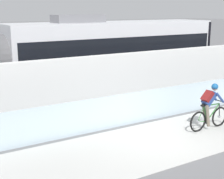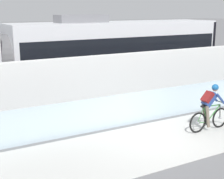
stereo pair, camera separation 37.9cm
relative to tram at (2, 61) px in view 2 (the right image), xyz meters
name	(u,v)px [view 2 (the right image)]	position (x,y,z in m)	size (l,w,h in m)	color
ground_plane	(160,141)	(3.32, -6.85, -1.89)	(200.00, 200.00, 0.00)	slate
bike_path_deck	(160,141)	(3.32, -6.85, -1.89)	(32.00, 3.20, 0.01)	beige
glass_parapet	(129,109)	(3.32, -5.00, -1.31)	(32.00, 0.05, 1.17)	silver
concrete_barrier_wall	(105,84)	(3.32, -3.20, -0.74)	(32.00, 0.36, 2.31)	silver
tram_rail_near	(80,98)	(3.32, -0.72, -1.89)	(32.00, 0.08, 0.01)	#595654
tram_rail_far	(69,91)	(3.32, 0.72, -1.89)	(32.00, 0.08, 0.01)	#595654
tram	(2,61)	(0.00, 0.00, 0.00)	(22.56, 2.54, 3.81)	silver
cyclist_on_bike	(210,108)	(5.39, -6.85, -1.09)	(1.77, 0.58, 1.61)	black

